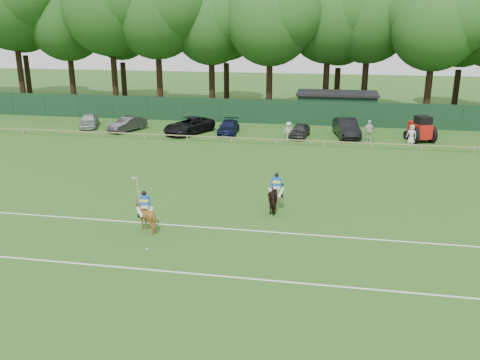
% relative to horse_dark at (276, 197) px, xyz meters
% --- Properties ---
extents(ground, '(160.00, 160.00, 0.00)m').
position_rel_horse_dark_xyz_m(ground, '(-2.73, -2.03, -0.84)').
color(ground, '#1E4C14').
rests_on(ground, ground).
extents(horse_dark, '(1.22, 2.11, 1.68)m').
position_rel_horse_dark_xyz_m(horse_dark, '(0.00, 0.00, 0.00)').
color(horse_dark, black).
rests_on(horse_dark, ground).
extents(horse_chestnut, '(1.45, 1.58, 1.54)m').
position_rel_horse_dark_xyz_m(horse_chestnut, '(-6.23, -3.91, -0.07)').
color(horse_chestnut, brown).
rests_on(horse_chestnut, ground).
extents(sedan_silver, '(2.94, 4.40, 1.39)m').
position_rel_horse_dark_xyz_m(sedan_silver, '(-21.08, 20.02, -0.15)').
color(sedan_silver, '#B9BDBE').
rests_on(sedan_silver, ground).
extents(sedan_grey, '(2.94, 4.30, 1.34)m').
position_rel_horse_dark_xyz_m(sedan_grey, '(-16.55, 18.94, -0.17)').
color(sedan_grey, '#303033').
rests_on(sedan_grey, ground).
extents(suv_black, '(4.55, 6.05, 1.53)m').
position_rel_horse_dark_xyz_m(suv_black, '(-10.41, 18.98, -0.08)').
color(suv_black, black).
rests_on(suv_black, ground).
extents(sedan_navy, '(1.91, 4.30, 1.22)m').
position_rel_horse_dark_xyz_m(sedan_navy, '(-6.71, 19.53, -0.23)').
color(sedan_navy, '#101735').
rests_on(sedan_navy, ground).
extents(hatch_grey, '(1.95, 3.85, 1.26)m').
position_rel_horse_dark_xyz_m(hatch_grey, '(0.02, 19.11, -0.21)').
color(hatch_grey, '#2D2E30').
rests_on(hatch_grey, ground).
extents(estate_black, '(2.65, 5.26, 1.66)m').
position_rel_horse_dark_xyz_m(estate_black, '(4.22, 20.10, -0.01)').
color(estate_black, black).
rests_on(estate_black, ground).
extents(spectator_left, '(1.10, 0.81, 1.53)m').
position_rel_horse_dark_xyz_m(spectator_left, '(-0.94, 18.43, -0.08)').
color(spectator_left, beige).
rests_on(spectator_left, ground).
extents(spectator_mid, '(1.23, 0.80, 1.94)m').
position_rel_horse_dark_xyz_m(spectator_mid, '(6.09, 18.36, 0.13)').
color(spectator_mid, silver).
rests_on(spectator_mid, ground).
extents(spectator_right, '(0.97, 0.82, 1.70)m').
position_rel_horse_dark_xyz_m(spectator_right, '(9.69, 18.17, 0.01)').
color(spectator_right, silver).
rests_on(spectator_right, ground).
extents(rider_dark, '(0.93, 0.44, 1.41)m').
position_rel_horse_dark_xyz_m(rider_dark, '(0.00, -0.01, 0.75)').
color(rider_dark, silver).
rests_on(rider_dark, ground).
extents(rider_chestnut, '(0.96, 0.54, 2.05)m').
position_rel_horse_dark_xyz_m(rider_chestnut, '(-6.23, -3.92, 0.64)').
color(rider_chestnut, silver).
rests_on(rider_chestnut, ground).
extents(polo_ball, '(0.09, 0.09, 0.09)m').
position_rel_horse_dark_xyz_m(polo_ball, '(-5.35, -6.16, -0.80)').
color(polo_ball, silver).
rests_on(polo_ball, ground).
extents(pitch_lines, '(60.00, 5.10, 0.01)m').
position_rel_horse_dark_xyz_m(pitch_lines, '(-2.73, -5.53, -0.84)').
color(pitch_lines, silver).
rests_on(pitch_lines, ground).
extents(pitch_rail, '(62.10, 0.10, 0.50)m').
position_rel_horse_dark_xyz_m(pitch_rail, '(-2.73, 15.97, -0.40)').
color(pitch_rail, '#997F5B').
rests_on(pitch_rail, ground).
extents(perimeter_fence, '(92.08, 0.08, 2.50)m').
position_rel_horse_dark_xyz_m(perimeter_fence, '(-2.73, 24.97, 0.41)').
color(perimeter_fence, '#14351E').
rests_on(perimeter_fence, ground).
extents(utility_shed, '(8.40, 4.40, 3.04)m').
position_rel_horse_dark_xyz_m(utility_shed, '(3.27, 27.97, 0.70)').
color(utility_shed, '#14331E').
rests_on(utility_shed, ground).
extents(tree_row, '(96.00, 12.00, 21.00)m').
position_rel_horse_dark_xyz_m(tree_row, '(-0.73, 32.97, -0.84)').
color(tree_row, '#26561C').
rests_on(tree_row, ground).
extents(tractor, '(2.61, 3.19, 2.31)m').
position_rel_horse_dark_xyz_m(tractor, '(10.60, 19.32, 0.25)').
color(tractor, '#B71710').
rests_on(tractor, ground).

